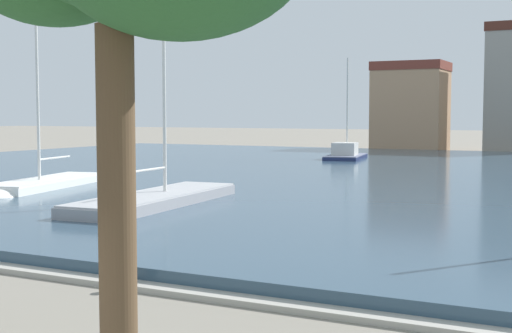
{
  "coord_description": "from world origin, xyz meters",
  "views": [
    {
      "loc": [
        6.51,
        -4.44,
        3.51
      ],
      "look_at": [
        -1.37,
        11.13,
        2.2
      ],
      "focal_mm": 49.39,
      "sensor_mm": 36.0,
      "label": 1
    }
  ],
  "objects_px": {
    "sailboat_navy": "(347,157)",
    "sailboat_grey": "(169,201)",
    "mooring_bollard": "(129,278)",
    "sailboat_white": "(37,188)"
  },
  "relations": [
    {
      "from": "sailboat_grey",
      "to": "mooring_bollard",
      "type": "xyz_separation_m",
      "value": [
        5.51,
        -9.6,
        -0.15
      ]
    },
    {
      "from": "sailboat_navy",
      "to": "sailboat_white",
      "type": "distance_m",
      "value": 25.47
    },
    {
      "from": "sailboat_navy",
      "to": "sailboat_white",
      "type": "xyz_separation_m",
      "value": [
        -4.75,
        -25.03,
        -0.1
      ]
    },
    {
      "from": "sailboat_white",
      "to": "sailboat_grey",
      "type": "distance_m",
      "value": 7.45
    },
    {
      "from": "sailboat_white",
      "to": "sailboat_grey",
      "type": "height_order",
      "value": "sailboat_white"
    },
    {
      "from": "sailboat_navy",
      "to": "mooring_bollard",
      "type": "bearing_deg",
      "value": -77.22
    },
    {
      "from": "sailboat_navy",
      "to": "sailboat_grey",
      "type": "distance_m",
      "value": 26.33
    },
    {
      "from": "sailboat_navy",
      "to": "sailboat_grey",
      "type": "height_order",
      "value": "sailboat_navy"
    },
    {
      "from": "sailboat_navy",
      "to": "sailboat_white",
      "type": "height_order",
      "value": "sailboat_white"
    },
    {
      "from": "sailboat_white",
      "to": "sailboat_grey",
      "type": "relative_size",
      "value": 0.85
    }
  ]
}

